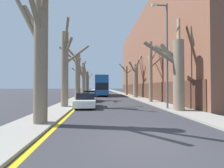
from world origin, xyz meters
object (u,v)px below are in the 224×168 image
street_tree_left_2 (77,74)px  street_tree_right_1 (151,70)px  street_tree_left_1 (66,67)px  street_tree_right_0 (177,70)px  street_tree_right_2 (136,78)px  parked_car_0 (86,100)px  street_tree_left_0 (40,44)px  street_tree_left_3 (83,78)px  street_tree_left_5 (88,83)px  street_tree_right_3 (126,79)px  parked_car_1 (90,96)px  street_tree_left_4 (86,80)px  lamp_post (166,51)px  double_decker_bus (101,85)px

street_tree_left_2 → street_tree_right_1: size_ratio=1.04×
street_tree_left_1 → street_tree_right_0: street_tree_right_0 is taller
street_tree_right_2 → parked_car_0: size_ratio=1.96×
street_tree_right_0 → street_tree_left_1: bearing=161.9°
street_tree_left_0 → street_tree_left_3: bearing=90.2°
street_tree_left_5 → street_tree_right_2: (9.57, -18.05, 0.47)m
street_tree_left_2 → street_tree_right_2: (9.65, 3.88, -0.28)m
street_tree_right_1 → street_tree_right_2: street_tree_right_2 is taller
street_tree_left_1 → street_tree_right_3: street_tree_left_1 is taller
street_tree_right_2 → parked_car_1: street_tree_right_2 is taller
street_tree_right_0 → street_tree_right_1: (0.27, 6.58, 0.71)m
street_tree_right_3 → parked_car_1: bearing=-119.7°
street_tree_left_3 → street_tree_left_4: bearing=90.7°
street_tree_left_2 → street_tree_left_5: street_tree_left_2 is taller
street_tree_left_0 → street_tree_left_4: 29.03m
street_tree_right_0 → street_tree_right_2: (0.31, 14.50, 0.17)m
parked_car_0 → street_tree_left_0: bearing=-105.5°
parked_car_0 → lamp_post: bearing=-16.6°
street_tree_left_4 → street_tree_left_5: (0.08, 6.99, -0.52)m
street_tree_right_0 → street_tree_right_2: 14.50m
parked_car_1 → lamp_post: 11.46m
street_tree_left_0 → parked_car_1: size_ratio=2.17×
street_tree_left_3 → lamp_post: (8.84, -16.72, 1.36)m
street_tree_left_1 → street_tree_left_4: size_ratio=1.05×
street_tree_left_3 → street_tree_left_5: bearing=90.1°
street_tree_right_2 → street_tree_right_1: bearing=-90.3°
street_tree_left_1 → parked_car_0: bearing=0.3°
double_decker_bus → street_tree_right_0: bearing=-75.9°
street_tree_right_3 → street_tree_left_2: bearing=-129.7°
street_tree_left_5 → street_tree_left_4: bearing=-90.6°
street_tree_left_5 → street_tree_right_2: bearing=-62.1°
street_tree_left_3 → street_tree_left_4: size_ratio=0.93×
street_tree_left_5 → street_tree_right_0: bearing=-74.1°
parked_car_0 → street_tree_left_2: bearing=104.7°
street_tree_left_2 → street_tree_right_3: street_tree_left_2 is taller
street_tree_left_0 → lamp_post: bearing=26.8°
street_tree_left_5 → street_tree_right_1: (9.53, -25.98, 1.00)m
street_tree_left_2 → street_tree_left_0: bearing=-89.2°
street_tree_right_2 → double_decker_bus: 9.81m
street_tree_right_1 → double_decker_bus: 16.82m
street_tree_left_3 → parked_car_0: 15.07m
street_tree_left_0 → street_tree_left_4: street_tree_left_0 is taller
street_tree_right_0 → street_tree_right_1: street_tree_right_0 is taller
street_tree_left_0 → street_tree_left_5: bearing=90.2°
double_decker_bus → street_tree_left_0: bearing=-97.9°
street_tree_left_2 → street_tree_right_1: bearing=-22.8°
parked_car_0 → street_tree_right_2: bearing=56.2°
street_tree_left_3 → street_tree_right_1: 14.63m
street_tree_left_2 → lamp_post: (8.94, -9.65, 1.28)m
street_tree_left_1 → street_tree_right_1: 10.17m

